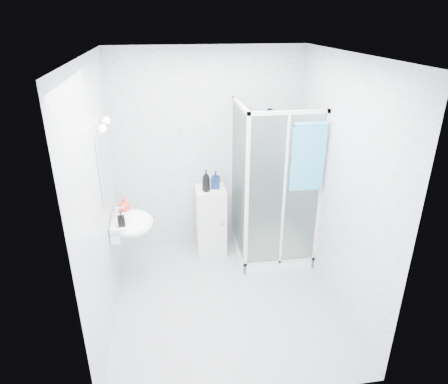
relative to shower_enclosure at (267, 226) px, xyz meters
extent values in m
cube|color=silver|center=(-0.67, -0.77, 0.85)|extent=(2.40, 2.60, 2.60)
cube|color=#A0A1A4|center=(-0.67, -0.77, -0.44)|extent=(2.40, 2.60, 0.01)
cube|color=white|center=(-0.67, -0.77, 2.15)|extent=(2.40, 2.60, 0.01)
cube|color=white|center=(0.08, 0.08, -0.39)|extent=(0.90, 0.90, 0.12)
cube|color=silver|center=(-0.35, 0.08, 1.53)|extent=(0.04, 0.90, 0.04)
cube|color=silver|center=(0.08, -0.35, 1.53)|extent=(0.90, 0.04, 0.04)
cube|color=silver|center=(-0.35, -0.35, 0.55)|extent=(0.04, 0.04, 2.00)
cube|color=white|center=(-0.36, 0.08, 0.59)|extent=(0.02, 0.82, 1.84)
cube|color=white|center=(0.08, -0.36, 0.59)|extent=(0.82, 0.02, 1.84)
cube|color=silver|center=(0.08, -0.35, 0.59)|extent=(0.03, 0.04, 1.84)
cylinder|color=silver|center=(0.08, 0.47, 0.90)|extent=(0.02, 0.02, 1.00)
cylinder|color=silver|center=(0.08, 0.44, 1.37)|extent=(0.09, 0.05, 0.09)
cylinder|color=silver|center=(0.13, 0.50, 0.60)|extent=(0.12, 0.04, 0.12)
cylinder|color=silver|center=(0.36, -0.39, 1.33)|extent=(0.03, 0.05, 0.03)
cube|color=white|center=(-1.81, -0.32, 0.30)|extent=(0.10, 0.40, 0.18)
ellipsoid|color=white|center=(-1.63, -0.32, 0.35)|extent=(0.46, 0.56, 0.20)
cube|color=white|center=(-1.75, -0.32, 0.40)|extent=(0.16, 0.50, 0.02)
cylinder|color=silver|center=(-1.81, -0.32, 0.48)|extent=(0.04, 0.04, 0.16)
cylinder|color=silver|center=(-1.76, -0.32, 0.55)|extent=(0.12, 0.02, 0.02)
cube|color=white|center=(-1.85, -0.32, 1.05)|extent=(0.02, 0.60, 0.70)
cylinder|color=silver|center=(-1.84, -0.48, 1.47)|extent=(0.05, 0.04, 0.04)
sphere|color=white|center=(-1.80, -0.48, 1.47)|extent=(0.08, 0.08, 0.08)
cylinder|color=silver|center=(-1.84, -0.16, 1.47)|extent=(0.05, 0.04, 0.04)
sphere|color=white|center=(-1.80, -0.16, 1.47)|extent=(0.08, 0.08, 0.08)
cylinder|color=silver|center=(-1.02, 0.50, 1.17)|extent=(0.02, 0.04, 0.02)
sphere|color=silver|center=(-1.02, 0.48, 1.17)|extent=(0.03, 0.03, 0.03)
cylinder|color=silver|center=(-0.82, 0.50, 1.17)|extent=(0.02, 0.04, 0.02)
sphere|color=silver|center=(-0.82, 0.48, 1.17)|extent=(0.03, 0.03, 0.03)
cube|color=silver|center=(-0.69, 0.25, 0.01)|extent=(0.38, 0.38, 0.91)
cube|color=silver|center=(-0.69, 0.07, 0.01)|extent=(0.34, 0.01, 0.77)
sphere|color=#B35319|center=(-0.57, 0.05, 0.05)|extent=(0.03, 0.03, 0.03)
cube|color=#3594C8|center=(0.31, -0.40, 1.04)|extent=(0.36, 0.04, 0.75)
cylinder|color=#3594C8|center=(0.31, -0.40, 1.41)|extent=(0.36, 0.05, 0.05)
imported|color=black|center=(-0.75, 0.19, 0.60)|extent=(0.11, 0.11, 0.27)
imported|color=#0C1F4D|center=(-0.62, 0.26, 0.57)|extent=(0.13, 0.13, 0.23)
imported|color=red|center=(-1.72, -0.15, 0.50)|extent=(0.15, 0.15, 0.17)
imported|color=black|center=(-1.73, -0.48, 0.50)|extent=(0.09, 0.09, 0.16)
camera|label=1|loc=(-1.23, -4.32, 2.46)|focal=32.00mm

